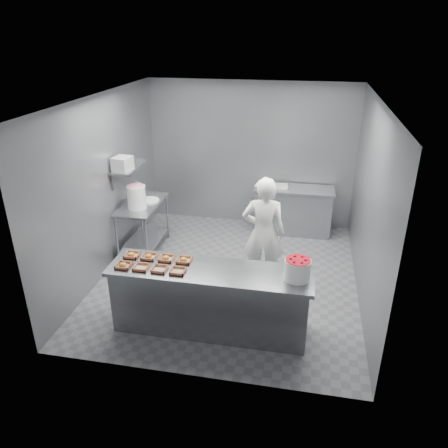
{
  "coord_description": "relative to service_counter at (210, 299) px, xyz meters",
  "views": [
    {
      "loc": [
        1.09,
        -5.98,
        3.7
      ],
      "look_at": [
        -0.05,
        -0.2,
        1.01
      ],
      "focal_mm": 35.0,
      "sensor_mm": 36.0,
      "label": 1
    }
  ],
  "objects": [
    {
      "name": "tray_5",
      "position": [
        -0.86,
        0.14,
        0.47
      ],
      "size": [
        0.19,
        0.18,
        0.06
      ],
      "color": "tan",
      "rests_on": "service_counter"
    },
    {
      "name": "tray_7",
      "position": [
        -0.38,
        0.14,
        0.47
      ],
      "size": [
        0.19,
        0.18,
        0.06
      ],
      "color": "tan",
      "rests_on": "service_counter"
    },
    {
      "name": "wall_left",
      "position": [
        -2.0,
        1.35,
        0.95
      ],
      "size": [
        0.04,
        4.5,
        2.8
      ],
      "primitive_type": "cube",
      "color": "slate",
      "rests_on": "ground"
    },
    {
      "name": "prep_table",
      "position": [
        -1.65,
        1.95,
        0.14
      ],
      "size": [
        0.6,
        1.2,
        0.9
      ],
      "color": "slate",
      "rests_on": "ground"
    },
    {
      "name": "paper_stack",
      "position": [
        0.62,
        3.25,
        0.47
      ],
      "size": [
        0.31,
        0.23,
        0.05
      ],
      "primitive_type": "cube",
      "rotation": [
        0.0,
        0.0,
        0.03
      ],
      "color": "silver",
      "rests_on": "back_counter"
    },
    {
      "name": "appliance",
      "position": [
        -1.82,
        1.7,
        1.22
      ],
      "size": [
        0.3,
        0.33,
        0.22
      ],
      "primitive_type": "cube",
      "rotation": [
        0.0,
        0.0,
        -0.16
      ],
      "color": "gray",
      "rests_on": "wall_shelf"
    },
    {
      "name": "glaze_bucket",
      "position": [
        -1.65,
        1.76,
        0.65
      ],
      "size": [
        0.32,
        0.31,
        0.47
      ],
      "color": "white",
      "rests_on": "prep_table"
    },
    {
      "name": "floor",
      "position": [
        0.0,
        1.35,
        -0.45
      ],
      "size": [
        4.5,
        4.5,
        0.0
      ],
      "primitive_type": "plane",
      "color": "#4C4C51",
      "rests_on": "ground"
    },
    {
      "name": "ceiling",
      "position": [
        0.0,
        1.35,
        2.35
      ],
      "size": [
        4.5,
        4.5,
        0.0
      ],
      "primitive_type": "plane",
      "rotation": [
        3.14,
        0.0,
        0.0
      ],
      "color": "white",
      "rests_on": "wall_back"
    },
    {
      "name": "wall_back",
      "position": [
        0.0,
        3.6,
        0.95
      ],
      "size": [
        4.0,
        0.04,
        2.8
      ],
      "primitive_type": "cube",
      "color": "slate",
      "rests_on": "ground"
    },
    {
      "name": "rag",
      "position": [
        -1.63,
        2.15,
        0.46
      ],
      "size": [
        0.18,
        0.16,
        0.02
      ],
      "primitive_type": "cube",
      "rotation": [
        0.0,
        0.0,
        0.23
      ],
      "color": "#CCB28C",
      "rests_on": "prep_table"
    },
    {
      "name": "tray_6",
      "position": [
        -0.62,
        0.14,
        0.47
      ],
      "size": [
        0.19,
        0.18,
        0.06
      ],
      "color": "tan",
      "rests_on": "service_counter"
    },
    {
      "name": "strawberry_tub",
      "position": [
        1.08,
        -0.01,
        0.59
      ],
      "size": [
        0.32,
        0.32,
        0.27
      ],
      "color": "white",
      "rests_on": "service_counter"
    },
    {
      "name": "back_counter",
      "position": [
        0.9,
        3.25,
        -0.0
      ],
      "size": [
        1.5,
        0.6,
        0.9
      ],
      "color": "slate",
      "rests_on": "ground"
    },
    {
      "name": "bucket_lid",
      "position": [
        -1.56,
        2.1,
        0.46
      ],
      "size": [
        0.4,
        0.4,
        0.03
      ],
      "primitive_type": "cylinder",
      "rotation": [
        0.0,
        0.0,
        -0.22
      ],
      "color": "white",
      "rests_on": "prep_table"
    },
    {
      "name": "tray_4",
      "position": [
        -1.1,
        0.14,
        0.47
      ],
      "size": [
        0.19,
        0.18,
        0.06
      ],
      "color": "tan",
      "rests_on": "service_counter"
    },
    {
      "name": "service_counter",
      "position": [
        0.0,
        0.0,
        0.0
      ],
      "size": [
        2.6,
        0.7,
        0.9
      ],
      "color": "slate",
      "rests_on": "ground"
    },
    {
      "name": "wall_right",
      "position": [
        2.0,
        1.35,
        0.95
      ],
      "size": [
        0.04,
        4.5,
        2.8
      ],
      "primitive_type": "cube",
      "color": "slate",
      "rests_on": "ground"
    },
    {
      "name": "tray_1",
      "position": [
        -0.86,
        -0.14,
        0.47
      ],
      "size": [
        0.19,
        0.18,
        0.04
      ],
      "color": "tan",
      "rests_on": "service_counter"
    },
    {
      "name": "tray_2",
      "position": [
        -0.62,
        -0.14,
        0.47
      ],
      "size": [
        0.19,
        0.18,
        0.04
      ],
      "color": "tan",
      "rests_on": "service_counter"
    },
    {
      "name": "wall_shelf",
      "position": [
        -1.82,
        1.95,
        1.1
      ],
      "size": [
        0.35,
        0.9,
        0.03
      ],
      "primitive_type": "cube",
      "color": "slate",
      "rests_on": "wall_left"
    },
    {
      "name": "tray_0",
      "position": [
        -1.1,
        -0.14,
        0.47
      ],
      "size": [
        0.19,
        0.18,
        0.06
      ],
      "color": "tan",
      "rests_on": "service_counter"
    },
    {
      "name": "tray_3",
      "position": [
        -0.38,
        -0.14,
        0.47
      ],
      "size": [
        0.19,
        0.18,
        0.04
      ],
      "color": "tan",
      "rests_on": "service_counter"
    },
    {
      "name": "worker",
      "position": [
        0.54,
        1.2,
        0.43
      ],
      "size": [
        0.67,
        0.46,
        1.76
      ],
      "primitive_type": "imported",
      "rotation": [
        0.0,
        0.0,
        3.21
      ],
      "color": "white",
      "rests_on": "ground"
    }
  ]
}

